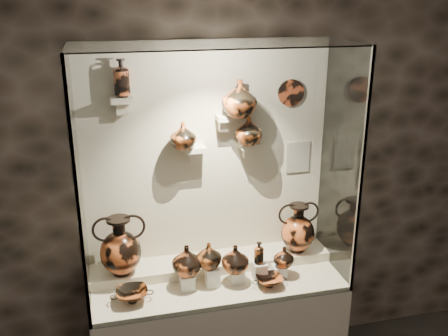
# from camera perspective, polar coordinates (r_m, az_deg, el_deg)

# --- Properties ---
(wall_back) EXTENTS (5.00, 0.02, 3.20)m
(wall_back) POSITION_cam_1_polar(r_m,az_deg,el_deg) (3.44, -1.97, 1.11)
(wall_back) COLOR black
(wall_back) RESTS_ON ground
(plinth) EXTENTS (1.70, 0.60, 0.80)m
(plinth) POSITION_cam_1_polar(r_m,az_deg,el_deg) (3.72, -0.67, -18.28)
(plinth) COLOR beige
(plinth) RESTS_ON floor
(front_tier) EXTENTS (1.68, 0.58, 0.03)m
(front_tier) POSITION_cam_1_polar(r_m,az_deg,el_deg) (3.49, -0.70, -12.87)
(front_tier) COLOR beige
(front_tier) RESTS_ON plinth
(rear_tier) EXTENTS (1.70, 0.25, 0.10)m
(rear_tier) POSITION_cam_1_polar(r_m,az_deg,el_deg) (3.61, -1.34, -10.97)
(rear_tier) COLOR beige
(rear_tier) RESTS_ON plinth
(back_panel) EXTENTS (1.70, 0.03, 1.60)m
(back_panel) POSITION_cam_1_polar(r_m,az_deg,el_deg) (3.43, -1.95, 1.09)
(back_panel) COLOR beige
(back_panel) RESTS_ON plinth
(glass_front) EXTENTS (1.70, 0.01, 1.60)m
(glass_front) POSITION_cam_1_polar(r_m,az_deg,el_deg) (2.87, 0.59, -2.61)
(glass_front) COLOR white
(glass_front) RESTS_ON plinth
(glass_left) EXTENTS (0.01, 0.60, 1.60)m
(glass_left) POSITION_cam_1_polar(r_m,az_deg,el_deg) (3.07, -16.31, -1.92)
(glass_left) COLOR white
(glass_left) RESTS_ON plinth
(glass_right) EXTENTS (0.01, 0.60, 1.60)m
(glass_right) POSITION_cam_1_polar(r_m,az_deg,el_deg) (3.42, 13.18, 0.52)
(glass_right) COLOR white
(glass_right) RESTS_ON plinth
(glass_top) EXTENTS (1.70, 0.60, 0.01)m
(glass_top) POSITION_cam_1_polar(r_m,az_deg,el_deg) (2.96, -0.82, 13.96)
(glass_top) COLOR white
(glass_top) RESTS_ON back_panel
(frame_post_left) EXTENTS (0.02, 0.02, 1.60)m
(frame_post_left) POSITION_cam_1_polar(r_m,az_deg,el_deg) (2.80, -16.35, -4.00)
(frame_post_left) COLOR gray
(frame_post_left) RESTS_ON plinth
(frame_post_right) EXTENTS (0.02, 0.02, 1.60)m
(frame_post_right) POSITION_cam_1_polar(r_m,az_deg,el_deg) (3.18, 15.40, -1.13)
(frame_post_right) COLOR gray
(frame_post_right) RESTS_ON plinth
(pedestal_a) EXTENTS (0.09, 0.09, 0.10)m
(pedestal_a) POSITION_cam_1_polar(r_m,az_deg,el_deg) (3.38, -4.23, -12.82)
(pedestal_a) COLOR silver
(pedestal_a) RESTS_ON front_tier
(pedestal_b) EXTENTS (0.09, 0.09, 0.13)m
(pedestal_b) POSITION_cam_1_polar(r_m,az_deg,el_deg) (3.39, -1.34, -12.27)
(pedestal_b) COLOR silver
(pedestal_b) RESTS_ON front_tier
(pedestal_c) EXTENTS (0.09, 0.09, 0.09)m
(pedestal_c) POSITION_cam_1_polar(r_m,az_deg,el_deg) (3.44, 1.49, -12.20)
(pedestal_c) COLOR silver
(pedestal_c) RESTS_ON front_tier
(pedestal_d) EXTENTS (0.09, 0.09, 0.12)m
(pedestal_d) POSITION_cam_1_polar(r_m,az_deg,el_deg) (3.47, 4.09, -11.63)
(pedestal_d) COLOR silver
(pedestal_d) RESTS_ON front_tier
(pedestal_e) EXTENTS (0.09, 0.09, 0.08)m
(pedestal_e) POSITION_cam_1_polar(r_m,az_deg,el_deg) (3.52, 6.30, -11.59)
(pedestal_e) COLOR silver
(pedestal_e) RESTS_ON front_tier
(bracket_ul) EXTENTS (0.14, 0.12, 0.04)m
(bracket_ul) POSITION_cam_1_polar(r_m,az_deg,el_deg) (3.18, -11.59, 7.63)
(bracket_ul) COLOR beige
(bracket_ul) RESTS_ON back_panel
(bracket_ca) EXTENTS (0.14, 0.12, 0.04)m
(bracket_ca) POSITION_cam_1_polar(r_m,az_deg,el_deg) (3.31, -3.39, 2.21)
(bracket_ca) COLOR beige
(bracket_ca) RESTS_ON back_panel
(bracket_cb) EXTENTS (0.10, 0.12, 0.04)m
(bracket_cb) POSITION_cam_1_polar(r_m,az_deg,el_deg) (3.30, -0.03, 5.78)
(bracket_cb) COLOR beige
(bracket_cb) RESTS_ON back_panel
(bracket_cc) EXTENTS (0.14, 0.12, 0.04)m
(bracket_cc) POSITION_cam_1_polar(r_m,az_deg,el_deg) (3.40, 2.92, 2.66)
(bracket_cc) COLOR beige
(bracket_cc) RESTS_ON back_panel
(amphora_left) EXTENTS (0.37, 0.37, 0.41)m
(amphora_left) POSITION_cam_1_polar(r_m,az_deg,el_deg) (3.39, -11.78, -8.71)
(amphora_left) COLOR #C95726
(amphora_left) RESTS_ON rear_tier
(amphora_right) EXTENTS (0.30, 0.30, 0.36)m
(amphora_right) POSITION_cam_1_polar(r_m,az_deg,el_deg) (3.65, 8.43, -6.75)
(amphora_right) COLOR #C95726
(amphora_right) RESTS_ON rear_tier
(jug_a) EXTENTS (0.23, 0.23, 0.20)m
(jug_a) POSITION_cam_1_polar(r_m,az_deg,el_deg) (3.31, -4.28, -10.45)
(jug_a) COLOR #C95726
(jug_a) RESTS_ON pedestal_a
(jug_b) EXTENTS (0.22, 0.22, 0.18)m
(jug_b) POSITION_cam_1_polar(r_m,az_deg,el_deg) (3.33, -1.76, -9.93)
(jug_b) COLOR #A2491C
(jug_b) RESTS_ON pedestal_b
(jug_c) EXTENTS (0.23, 0.23, 0.19)m
(jug_c) POSITION_cam_1_polar(r_m,az_deg,el_deg) (3.35, 1.28, -10.32)
(jug_c) COLOR #C95726
(jug_c) RESTS_ON pedestal_c
(jug_e) EXTENTS (0.17, 0.17, 0.15)m
(jug_e) POSITION_cam_1_polar(r_m,az_deg,el_deg) (3.46, 6.83, -10.05)
(jug_e) COLOR #C95726
(jug_e) RESTS_ON pedestal_e
(lekythos_small) EXTENTS (0.10, 0.10, 0.18)m
(lekythos_small) POSITION_cam_1_polar(r_m,az_deg,el_deg) (3.39, 4.00, -9.50)
(lekythos_small) COLOR #A2491C
(lekythos_small) RESTS_ON pedestal_d
(kylix_left) EXTENTS (0.29, 0.26, 0.10)m
(kylix_left) POSITION_cam_1_polar(r_m,az_deg,el_deg) (3.29, -10.47, -14.02)
(kylix_left) COLOR #A2491C
(kylix_left) RESTS_ON front_tier
(kylix_right) EXTENTS (0.27, 0.25, 0.09)m
(kylix_right) POSITION_cam_1_polar(r_m,az_deg,el_deg) (3.40, 5.19, -12.66)
(kylix_right) COLOR #C95726
(kylix_right) RESTS_ON front_tier
(lekythos_tall) EXTENTS (0.14, 0.14, 0.27)m
(lekythos_tall) POSITION_cam_1_polar(r_m,az_deg,el_deg) (3.15, -11.65, 10.31)
(lekythos_tall) COLOR #C95726
(lekythos_tall) RESTS_ON bracket_ul
(ovoid_vase_a) EXTENTS (0.21, 0.21, 0.18)m
(ovoid_vase_a) POSITION_cam_1_polar(r_m,az_deg,el_deg) (3.24, -4.69, 3.73)
(ovoid_vase_a) COLOR #A2491C
(ovoid_vase_a) RESTS_ON bracket_ca
(ovoid_vase_b) EXTENTS (0.24, 0.24, 0.24)m
(ovoid_vase_b) POSITION_cam_1_polar(r_m,az_deg,el_deg) (3.23, 1.77, 7.97)
(ovoid_vase_b) COLOR #A2491C
(ovoid_vase_b) RESTS_ON bracket_cb
(ovoid_vase_c) EXTENTS (0.21, 0.21, 0.19)m
(ovoid_vase_c) POSITION_cam_1_polar(r_m,az_deg,el_deg) (3.32, 2.84, 4.29)
(ovoid_vase_c) COLOR #A2491C
(ovoid_vase_c) RESTS_ON bracket_cc
(wall_plate) EXTENTS (0.18, 0.02, 0.18)m
(wall_plate) POSITION_cam_1_polar(r_m,az_deg,el_deg) (3.46, 7.65, 8.52)
(wall_plate) COLOR #9A3D1E
(wall_plate) RESTS_ON back_panel
(info_placard) EXTENTS (0.17, 0.01, 0.23)m
(info_placard) POSITION_cam_1_polar(r_m,az_deg,el_deg) (3.61, 8.44, 1.24)
(info_placard) COLOR beige
(info_placard) RESTS_ON back_panel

